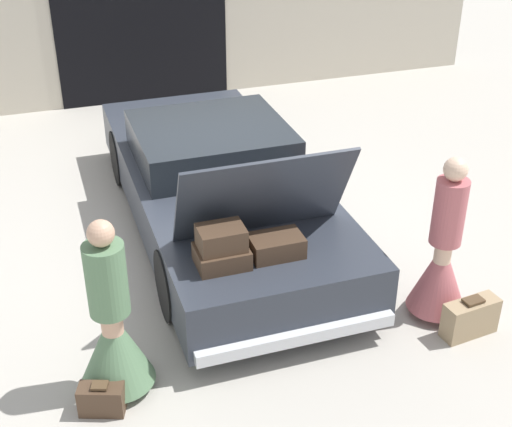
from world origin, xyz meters
TOP-DOWN VIEW (x-y plane):
  - ground_plane at (0.00, 0.00)m, footprint 40.00×40.00m
  - garage_wall_back at (0.00, 4.55)m, footprint 12.00×0.14m
  - car at (-0.00, 0.01)m, footprint 1.98×5.02m
  - person_left at (-1.55, -2.30)m, footprint 0.63×0.63m
  - person_right at (1.55, -2.25)m, footprint 0.57×0.57m
  - suitcase_beside_left_person at (-1.72, -2.56)m, footprint 0.40×0.29m
  - suitcase_beside_right_person at (1.68, -2.64)m, footprint 0.56×0.26m

SIDE VIEW (x-z plane):
  - ground_plane at x=0.00m, z-range 0.00..0.00m
  - suitcase_beside_left_person at x=-1.72m, z-range -0.01..0.28m
  - suitcase_beside_right_person at x=1.68m, z-range -0.01..0.38m
  - car at x=0.00m, z-range -0.29..1.40m
  - person_left at x=-1.55m, z-range -0.24..1.40m
  - person_right at x=1.55m, z-range -0.24..1.44m
  - garage_wall_back at x=0.00m, z-range -0.01..2.79m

